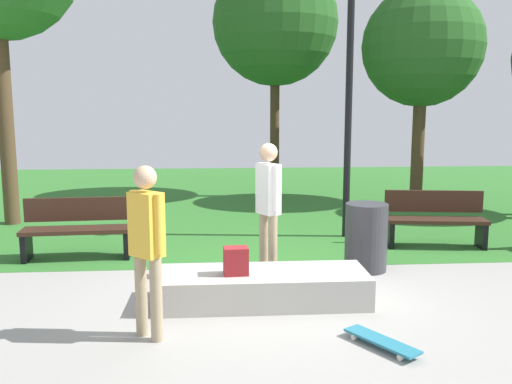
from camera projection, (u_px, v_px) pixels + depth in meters
ground_plane at (280, 290)px, 6.80m from camera, size 28.00×28.00×0.00m
grass_lawn at (247, 195)px, 14.19m from camera, size 26.60×13.00×0.01m
concrete_ledge at (262, 287)px, 6.35m from camera, size 2.46×0.85×0.37m
backpack_on_ledge at (236, 261)px, 6.21m from camera, size 0.29×0.22×0.32m
skater_performing_trick at (147, 239)px, 5.25m from camera, size 0.37×0.36×1.72m
skater_watching at (268, 200)px, 7.12m from camera, size 0.33×0.39×1.81m
skateboard_by_ledge at (382, 341)px, 5.17m from camera, size 0.61×0.78×0.08m
park_bench_center_lawn at (78, 227)px, 8.20m from camera, size 1.63×0.57×0.91m
park_bench_near_path at (435, 218)px, 8.91m from camera, size 1.65×0.68×0.91m
tree_tall_oak at (275, 23)px, 13.33m from camera, size 3.08×3.08×5.88m
tree_slender_maple at (422, 47)px, 12.42m from camera, size 2.75×2.75×5.04m
lamp_post at (349, 73)px, 9.22m from camera, size 0.28×0.28×4.75m
trash_bin at (366, 237)px, 7.60m from camera, size 0.59×0.59×0.95m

